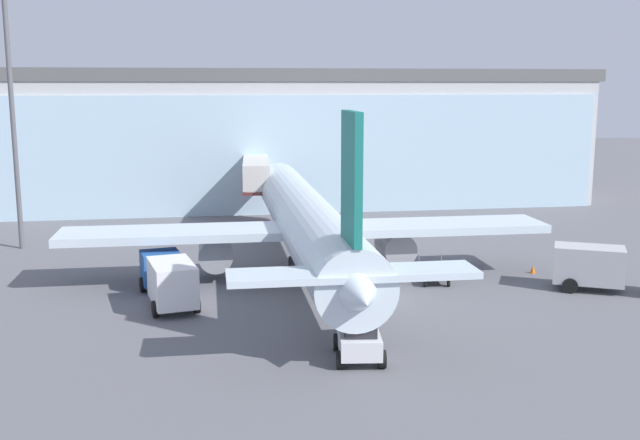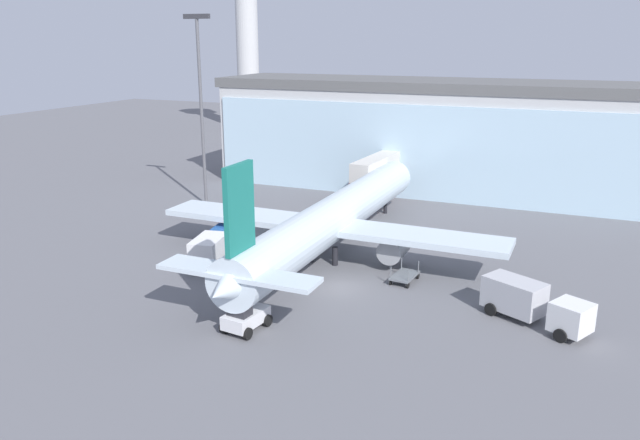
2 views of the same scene
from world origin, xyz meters
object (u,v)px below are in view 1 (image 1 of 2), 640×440
(jet_bridge, at_px, (256,173))
(safety_cone_wingtip, at_px, (533,269))
(pushback_tug, at_px, (359,339))
(catering_truck, at_px, (168,278))
(fuel_truck, at_px, (613,268))
(airplane, at_px, (306,222))
(safety_cone_nose, at_px, (326,296))
(apron_light_mast, at_px, (10,82))
(baggage_cart, at_px, (433,274))

(jet_bridge, bearing_deg, safety_cone_wingtip, -139.50)
(safety_cone_wingtip, bearing_deg, pushback_tug, -136.05)
(catering_truck, xyz_separation_m, fuel_truck, (25.91, -1.34, 0.00))
(airplane, height_order, safety_cone_nose, airplane)
(jet_bridge, height_order, fuel_truck, jet_bridge)
(apron_light_mast, relative_size, safety_cone_wingtip, 38.18)
(safety_cone_wingtip, bearing_deg, safety_cone_nose, -163.34)
(jet_bridge, bearing_deg, baggage_cart, -154.26)
(fuel_truck, relative_size, baggage_cart, 2.57)
(fuel_truck, bearing_deg, apron_light_mast, -178.62)
(fuel_truck, relative_size, safety_cone_nose, 13.68)
(apron_light_mast, bearing_deg, airplane, -27.21)
(catering_truck, relative_size, safety_cone_nose, 13.82)
(fuel_truck, bearing_deg, safety_cone_nose, -155.83)
(pushback_tug, xyz_separation_m, safety_cone_wingtip, (14.21, 13.70, -0.70))
(apron_light_mast, bearing_deg, catering_truck, -53.80)
(catering_truck, bearing_deg, safety_cone_nose, -107.16)
(jet_bridge, distance_m, pushback_tug, 35.74)
(apron_light_mast, distance_m, safety_cone_wingtip, 38.93)
(jet_bridge, relative_size, apron_light_mast, 0.65)
(apron_light_mast, bearing_deg, fuel_truck, -24.78)
(airplane, relative_size, safety_cone_nose, 70.47)
(apron_light_mast, xyz_separation_m, airplane, (20.19, -10.38, -8.89))
(jet_bridge, distance_m, fuel_truck, 33.15)
(apron_light_mast, height_order, safety_cone_nose, apron_light_mast)
(jet_bridge, relative_size, catering_truck, 1.79)
(airplane, relative_size, catering_truck, 5.10)
(jet_bridge, xyz_separation_m, apron_light_mast, (-18.13, -9.28, 7.99))
(pushback_tug, bearing_deg, airplane, 7.67)
(airplane, height_order, fuel_truck, airplane)
(airplane, xyz_separation_m, fuel_truck, (17.45, -6.99, -1.93))
(fuel_truck, bearing_deg, airplane, -175.68)
(jet_bridge, height_order, pushback_tug, jet_bridge)
(apron_light_mast, relative_size, pushback_tug, 6.23)
(safety_cone_nose, bearing_deg, pushback_tug, -89.63)
(baggage_cart, height_order, safety_cone_nose, baggage_cart)
(apron_light_mast, height_order, safety_cone_wingtip, apron_light_mast)
(catering_truck, bearing_deg, airplane, -68.56)
(safety_cone_nose, bearing_deg, baggage_cart, 23.00)
(catering_truck, bearing_deg, safety_cone_wingtip, -93.65)
(jet_bridge, relative_size, pushback_tug, 4.03)
(jet_bridge, height_order, baggage_cart, jet_bridge)
(airplane, relative_size, baggage_cart, 13.25)
(airplane, height_order, pushback_tug, airplane)
(jet_bridge, xyz_separation_m, safety_cone_nose, (2.45, -26.06, -4.02))
(catering_truck, height_order, fuel_truck, same)
(airplane, bearing_deg, catering_truck, 123.33)
(baggage_cart, height_order, safety_cone_wingtip, baggage_cart)
(apron_light_mast, distance_m, safety_cone_nose, 29.15)
(pushback_tug, bearing_deg, safety_cone_nose, 6.41)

